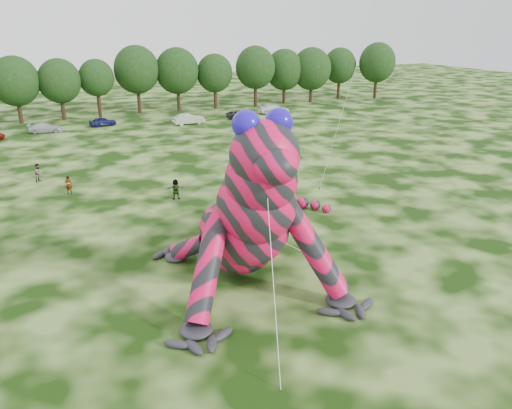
{
  "coord_description": "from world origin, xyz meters",
  "views": [
    {
      "loc": [
        -8.22,
        -22.61,
        13.85
      ],
      "look_at": [
        2.66,
        1.87,
        4.0
      ],
      "focal_mm": 35.0,
      "sensor_mm": 36.0,
      "label": 1
    }
  ],
  "objects": [
    {
      "name": "tree_16",
      "position": [
        45.45,
        59.37,
        4.69
      ],
      "size": [
        6.26,
        5.63,
        9.37
      ],
      "primitive_type": null,
      "color": "black",
      "rests_on": "ground"
    },
    {
      "name": "tree_15",
      "position": [
        38.47,
        57.77,
        4.82
      ],
      "size": [
        7.17,
        6.45,
        9.63
      ],
      "primitive_type": null,
      "color": "black",
      "rests_on": "ground"
    },
    {
      "name": "tree_14",
      "position": [
        33.46,
        58.72,
        4.7
      ],
      "size": [
        6.82,
        6.14,
        9.4
      ],
      "primitive_type": null,
      "color": "black",
      "rests_on": "ground"
    },
    {
      "name": "ground",
      "position": [
        0.0,
        0.0,
        0.0
      ],
      "size": [
        240.0,
        240.0,
        0.0
      ],
      "primitive_type": "plane",
      "color": "#16330A",
      "rests_on": "ground"
    },
    {
      "name": "tree_7",
      "position": [
        -10.08,
        56.8,
        4.74
      ],
      "size": [
        6.68,
        6.01,
        9.48
      ],
      "primitive_type": null,
      "color": "black",
      "rests_on": "ground"
    },
    {
      "name": "inflatable_gecko",
      "position": [
        1.6,
        2.87,
        5.09
      ],
      "size": [
        18.44,
        21.44,
        10.17
      ],
      "primitive_type": null,
      "rotation": [
        0.0,
        0.0,
        -0.07
      ],
      "color": "#E00D49",
      "rests_on": "ground"
    },
    {
      "name": "tree_11",
      "position": [
        13.79,
        58.2,
        5.03
      ],
      "size": [
        7.01,
        6.31,
        10.07
      ],
      "primitive_type": null,
      "color": "black",
      "rests_on": "ground"
    },
    {
      "name": "car_5",
      "position": [
        11.86,
        46.36,
        0.75
      ],
      "size": [
        4.69,
        2.01,
        1.5
      ],
      "primitive_type": "imported",
      "rotation": [
        0.0,
        0.0,
        1.67
      ],
      "color": "#BBB6AB",
      "rests_on": "ground"
    },
    {
      "name": "spectator_1",
      "position": [
        -8.62,
        25.52,
        0.85
      ],
      "size": [
        1.01,
        1.05,
        1.7
      ],
      "primitive_type": "imported",
      "rotation": [
        0.0,
        0.0,
        0.91
      ],
      "color": "gray",
      "rests_on": "ground"
    },
    {
      "name": "spectator_5",
      "position": [
        1.58,
        15.74,
        0.85
      ],
      "size": [
        1.65,
        0.8,
        1.7
      ],
      "primitive_type": "imported",
      "rotation": [
        0.0,
        0.0,
        2.95
      ],
      "color": "gray",
      "rests_on": "ground"
    },
    {
      "name": "tree_12",
      "position": [
        20.01,
        57.74,
        4.49
      ],
      "size": [
        5.99,
        5.39,
        8.97
      ],
      "primitive_type": null,
      "color": "black",
      "rests_on": "ground"
    },
    {
      "name": "tree_13",
      "position": [
        27.13,
        57.13,
        5.06
      ],
      "size": [
        6.83,
        6.15,
        10.13
      ],
      "primitive_type": null,
      "color": "black",
      "rests_on": "ground"
    },
    {
      "name": "tree_8",
      "position": [
        -4.22,
        56.99,
        4.47
      ],
      "size": [
        6.14,
        5.53,
        8.94
      ],
      "primitive_type": null,
      "color": "black",
      "rests_on": "ground"
    },
    {
      "name": "spectator_3",
      "position": [
        17.37,
        32.74,
        0.87
      ],
      "size": [
        0.92,
        1.09,
        1.74
      ],
      "primitive_type": "imported",
      "rotation": [
        0.0,
        0.0,
        4.13
      ],
      "color": "gray",
      "rests_on": "ground"
    },
    {
      "name": "tree_9",
      "position": [
        1.06,
        57.35,
        4.34
      ],
      "size": [
        5.27,
        4.74,
        8.68
      ],
      "primitive_type": null,
      "color": "black",
      "rests_on": "ground"
    },
    {
      "name": "spectator_0",
      "position": [
        -6.41,
        20.77,
        0.8
      ],
      "size": [
        0.67,
        0.53,
        1.6
      ],
      "primitive_type": "imported",
      "rotation": [
        0.0,
        0.0,
        2.86
      ],
      "color": "gray",
      "rests_on": "ground"
    },
    {
      "name": "car_7",
      "position": [
        26.9,
        49.24,
        0.73
      ],
      "size": [
        5.26,
        2.66,
        1.46
      ],
      "primitive_type": "imported",
      "rotation": [
        0.0,
        0.0,
        1.45
      ],
      "color": "white",
      "rests_on": "ground"
    },
    {
      "name": "car_4",
      "position": [
        0.43,
        49.94,
        0.62
      ],
      "size": [
        3.89,
        2.17,
        1.25
      ],
      "primitive_type": "imported",
      "rotation": [
        0.0,
        0.0,
        1.77
      ],
      "color": "#16184B",
      "rests_on": "ground"
    },
    {
      "name": "car_6",
      "position": [
        20.43,
        47.29,
        0.63
      ],
      "size": [
        4.83,
        2.82,
        1.26
      ],
      "primitive_type": "imported",
      "rotation": [
        0.0,
        0.0,
        1.41
      ],
      "color": "#2A292C",
      "rests_on": "ground"
    },
    {
      "name": "tree_10",
      "position": [
        7.4,
        58.58,
        5.25
      ],
      "size": [
        7.09,
        6.38,
        10.5
      ],
      "primitive_type": null,
      "color": "black",
      "rests_on": "ground"
    },
    {
      "name": "spectator_2",
      "position": [
        15.64,
        27.93,
        0.9
      ],
      "size": [
        1.31,
        1.26,
        1.79
      ],
      "primitive_type": "imported",
      "rotation": [
        0.0,
        0.0,
        5.58
      ],
      "color": "gray",
      "rests_on": "ground"
    },
    {
      "name": "car_3",
      "position": [
        -7.13,
        48.53,
        0.62
      ],
      "size": [
        4.52,
        2.43,
        1.25
      ],
      "primitive_type": "imported",
      "rotation": [
        0.0,
        0.0,
        1.41
      ],
      "color": "#B9BEC3",
      "rests_on": "ground"
    },
    {
      "name": "tree_17",
      "position": [
        51.95,
        56.66,
        5.15
      ],
      "size": [
        6.98,
        6.28,
        10.3
      ],
      "primitive_type": null,
      "color": "black",
      "rests_on": "ground"
    }
  ]
}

